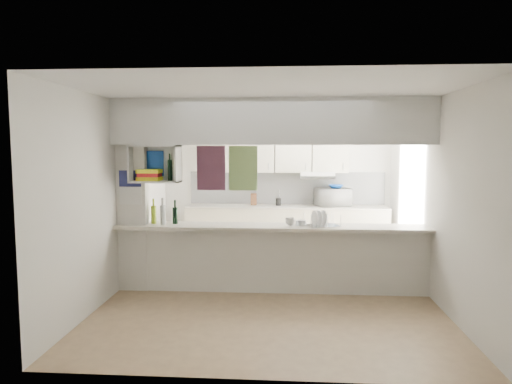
# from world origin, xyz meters

# --- Properties ---
(floor) EXTENTS (4.80, 4.80, 0.00)m
(floor) POSITION_xyz_m (0.00, 0.00, 0.00)
(floor) COLOR #907253
(floor) RESTS_ON ground
(ceiling) EXTENTS (4.80, 4.80, 0.00)m
(ceiling) POSITION_xyz_m (0.00, 0.00, 2.60)
(ceiling) COLOR white
(ceiling) RESTS_ON wall_back
(wall_back) EXTENTS (4.20, 0.00, 4.20)m
(wall_back) POSITION_xyz_m (0.00, 2.40, 1.30)
(wall_back) COLOR silver
(wall_back) RESTS_ON floor
(wall_left) EXTENTS (0.00, 4.80, 4.80)m
(wall_left) POSITION_xyz_m (-2.10, 0.00, 1.30)
(wall_left) COLOR silver
(wall_left) RESTS_ON floor
(wall_right) EXTENTS (0.00, 4.80, 4.80)m
(wall_right) POSITION_xyz_m (2.10, 0.00, 1.30)
(wall_right) COLOR silver
(wall_right) RESTS_ON floor
(servery_partition) EXTENTS (4.20, 0.50, 2.60)m
(servery_partition) POSITION_xyz_m (-0.17, 0.00, 1.66)
(servery_partition) COLOR silver
(servery_partition) RESTS_ON floor
(cubby_shelf) EXTENTS (0.65, 0.35, 0.50)m
(cubby_shelf) POSITION_xyz_m (-1.57, -0.06, 1.71)
(cubby_shelf) COLOR white
(cubby_shelf) RESTS_ON bulkhead
(kitchen_run) EXTENTS (3.60, 0.63, 2.24)m
(kitchen_run) POSITION_xyz_m (0.16, 2.14, 0.83)
(kitchen_run) COLOR beige
(kitchen_run) RESTS_ON floor
(microwave) EXTENTS (0.66, 0.53, 0.32)m
(microwave) POSITION_xyz_m (1.04, 2.14, 1.08)
(microwave) COLOR white
(microwave) RESTS_ON bench_top
(bowl) EXTENTS (0.27, 0.27, 0.07)m
(bowl) POSITION_xyz_m (1.08, 2.12, 1.28)
(bowl) COLOR #0D3D99
(bowl) RESTS_ON microwave
(dish_rack) EXTENTS (0.50, 0.43, 0.22)m
(dish_rack) POSITION_xyz_m (0.68, -0.03, 1.01)
(dish_rack) COLOR silver
(dish_rack) RESTS_ON breakfast_bar
(cup) EXTENTS (0.13, 0.13, 0.10)m
(cup) POSITION_xyz_m (0.25, -0.07, 0.99)
(cup) COLOR white
(cup) RESTS_ON dish_rack
(wine_bottles) EXTENTS (0.52, 0.15, 0.36)m
(wine_bottles) POSITION_xyz_m (-1.55, -0.00, 1.05)
(wine_bottles) COLOR black
(wine_bottles) RESTS_ON breakfast_bar
(plastic_tubs) EXTENTS (0.49, 0.18, 0.07)m
(plastic_tubs) POSITION_xyz_m (0.42, -0.00, 0.95)
(plastic_tubs) COLOR silver
(plastic_tubs) RESTS_ON breakfast_bar
(utensil_jar) EXTENTS (0.10, 0.10, 0.13)m
(utensil_jar) POSITION_xyz_m (0.06, 2.15, 0.99)
(utensil_jar) COLOR black
(utensil_jar) RESTS_ON bench_top
(knife_block) EXTENTS (0.11, 0.09, 0.22)m
(knife_block) POSITION_xyz_m (-0.40, 2.18, 1.03)
(knife_block) COLOR #55321D
(knife_block) RESTS_ON bench_top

